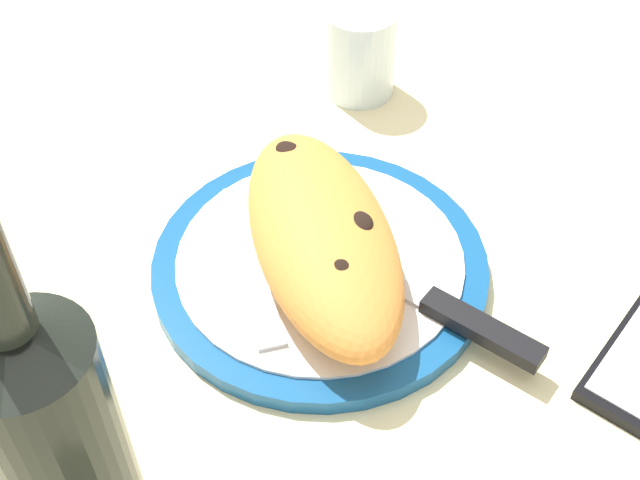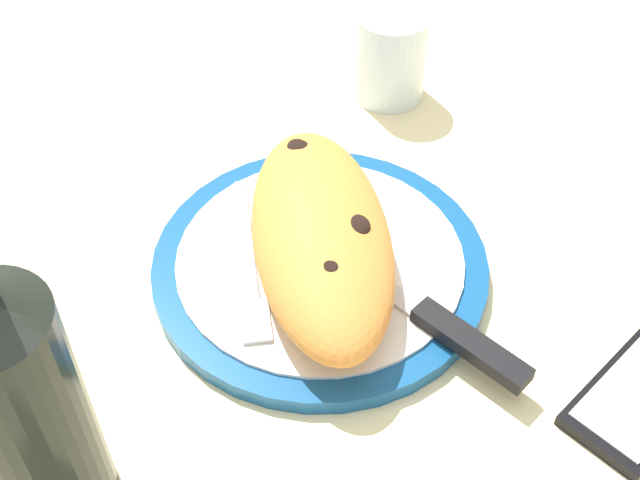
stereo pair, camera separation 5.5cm
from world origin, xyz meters
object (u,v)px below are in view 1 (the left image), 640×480
(plate, at_px, (320,265))
(knife, at_px, (441,308))
(calzone, at_px, (324,236))
(fork, at_px, (253,277))
(water_glass, at_px, (360,58))
(wine_bottle, at_px, (54,433))

(plate, relative_size, knife, 1.37)
(calzone, relative_size, knife, 1.24)
(calzone, bearing_deg, plate, -168.11)
(fork, relative_size, water_glass, 1.95)
(water_glass, bearing_deg, knife, -4.13)
(wine_bottle, bearing_deg, fork, 140.46)
(knife, xyz_separation_m, wine_bottle, (0.10, -0.27, 0.09))
(knife, relative_size, water_glass, 2.20)
(plate, height_order, fork, fork)
(calzone, bearing_deg, fork, -87.13)
(wine_bottle, bearing_deg, water_glass, 144.60)
(knife, distance_m, water_glass, 0.31)
(water_glass, bearing_deg, plate, -22.69)
(fork, bearing_deg, knife, 63.25)
(plate, bearing_deg, wine_bottle, -47.86)
(fork, xyz_separation_m, knife, (0.07, 0.13, 0.00))
(plate, distance_m, calzone, 0.04)
(plate, relative_size, water_glass, 3.01)
(wine_bottle, bearing_deg, knife, 109.92)
(water_glass, relative_size, wine_bottle, 0.33)
(plate, relative_size, wine_bottle, 0.98)
(plate, relative_size, calzone, 1.10)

